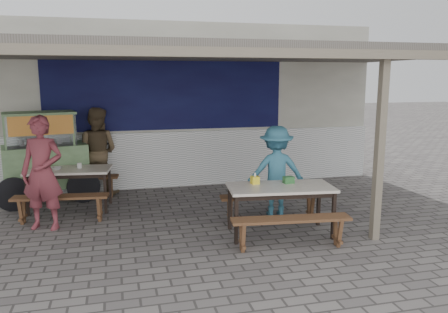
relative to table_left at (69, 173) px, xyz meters
name	(u,v)px	position (x,y,z in m)	size (l,w,h in m)	color
ground	(206,232)	(2.12, -1.71, -0.67)	(60.00, 60.00, 0.00)	slate
back_wall	(173,106)	(2.12, 1.86, 1.05)	(9.00, 1.28, 3.50)	silver
warung_roof	(194,55)	(2.14, -0.82, 2.04)	(9.00, 4.21, 2.81)	#5D5650
table_left	(69,173)	(0.00, 0.00, 0.00)	(1.50, 0.90, 0.75)	white
bench_left_street	(61,202)	(-0.09, -0.71, -0.33)	(1.54, 0.46, 0.45)	brown
bench_left_wall	(79,182)	(0.09, 0.71, -0.33)	(1.54, 0.46, 0.45)	brown
table_right	(280,191)	(3.19, -2.08, 0.00)	(1.64, 0.93, 0.75)	white
bench_right_street	(291,225)	(3.13, -2.67, -0.33)	(1.68, 0.46, 0.45)	brown
bench_right_wall	(271,201)	(3.26, -1.50, -0.33)	(1.68, 0.46, 0.45)	brown
vendor_cart	(44,153)	(-0.50, 0.67, 0.26)	(2.04, 1.18, 1.72)	#7FA970
patron_street_side	(42,173)	(-0.30, -0.95, 0.22)	(0.65, 0.43, 1.79)	brown
patron_wall_side	(97,151)	(0.45, 0.99, 0.21)	(0.86, 0.67, 1.77)	brown
patron_right_table	(276,171)	(3.46, -1.18, 0.10)	(1.00, 0.57, 1.55)	teal
tissue_box	(255,180)	(2.86, -1.86, 0.14)	(0.12, 0.12, 0.12)	yellow
donation_box	(289,180)	(3.37, -1.94, 0.13)	(0.16, 0.11, 0.11)	#2F6A33
condiment_jar	(79,165)	(0.18, 0.03, 0.12)	(0.08, 0.08, 0.09)	silver
condiment_bowl	(57,168)	(-0.20, 0.00, 0.10)	(0.17, 0.17, 0.04)	silver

